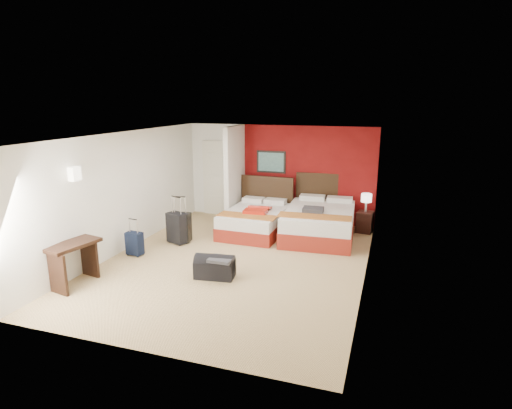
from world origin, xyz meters
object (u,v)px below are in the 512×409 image
at_px(bed_left, 255,222).
at_px(suitcase_charcoal, 177,229).
at_px(suitcase_black, 181,228).
at_px(duffel_bag, 215,268).
at_px(nightstand, 365,222).
at_px(bed_right, 319,223).
at_px(desk, 74,264).
at_px(table_lamp, 366,203).
at_px(suitcase_navy, 135,245).
at_px(red_suitcase_open, 258,210).

bearing_deg(bed_left, suitcase_charcoal, -136.90).
xyz_separation_m(suitcase_black, duffel_bag, (1.50, -1.55, -0.14)).
height_order(nightstand, suitcase_charcoal, suitcase_charcoal).
distance_m(bed_right, desk, 5.31).
bearing_deg(suitcase_black, duffel_bag, -54.35).
height_order(table_lamp, suitcase_navy, table_lamp).
bearing_deg(red_suitcase_open, suitcase_navy, -137.59).
xyz_separation_m(bed_left, suitcase_black, (-1.37, -1.16, 0.04)).
height_order(suitcase_navy, desk, desk).
height_order(table_lamp, duffel_bag, table_lamp).
height_order(bed_left, nightstand, bed_left).
relative_size(nightstand, duffel_bag, 0.73).
bearing_deg(nightstand, bed_left, -152.70).
bearing_deg(bed_right, nightstand, 32.29).
xyz_separation_m(bed_right, suitcase_charcoal, (-2.93, -1.43, 0.00)).
height_order(red_suitcase_open, suitcase_black, red_suitcase_open).
xyz_separation_m(red_suitcase_open, nightstand, (2.41, 1.00, -0.36)).
bearing_deg(bed_right, table_lamp, 32.29).
relative_size(bed_left, suitcase_black, 2.94).
bearing_deg(duffel_bag, bed_right, 56.67).
xyz_separation_m(bed_right, red_suitcase_open, (-1.42, -0.28, 0.28)).
relative_size(bed_left, nightstand, 3.70).
bearing_deg(suitcase_charcoal, bed_right, 46.42).
distance_m(bed_left, suitcase_navy, 2.90).
distance_m(bed_right, duffel_bag, 3.21).
bearing_deg(suitcase_navy, duffel_bag, -7.06).
distance_m(bed_right, nightstand, 1.23).
bearing_deg(suitcase_navy, nightstand, 42.12).
bearing_deg(bed_right, suitcase_black, -158.80).
xyz_separation_m(suitcase_navy, desk, (-0.17, -1.54, 0.15)).
distance_m(nightstand, suitcase_black, 4.40).
xyz_separation_m(suitcase_charcoal, duffel_bag, (1.54, -1.46, -0.16)).
xyz_separation_m(suitcase_black, suitcase_charcoal, (-0.04, -0.09, 0.01)).
relative_size(red_suitcase_open, table_lamp, 1.63).
bearing_deg(table_lamp, bed_right, -144.13).
relative_size(red_suitcase_open, suitcase_charcoal, 1.08).
height_order(red_suitcase_open, nightstand, red_suitcase_open).
bearing_deg(nightstand, suitcase_navy, -137.18).
relative_size(bed_right, suitcase_charcoal, 3.33).
height_order(bed_right, suitcase_black, bed_right).
bearing_deg(suitcase_navy, bed_left, 56.34).
relative_size(bed_right, duffel_bag, 3.15).
distance_m(red_suitcase_open, table_lamp, 2.61).
bearing_deg(nightstand, duffel_bag, -115.83).
height_order(bed_right, suitcase_charcoal, same).
xyz_separation_m(table_lamp, suitcase_black, (-3.89, -2.05, -0.41)).
distance_m(bed_left, desk, 4.27).
height_order(bed_right, desk, desk).
relative_size(suitcase_charcoal, suitcase_navy, 1.43).
distance_m(red_suitcase_open, nightstand, 2.63).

